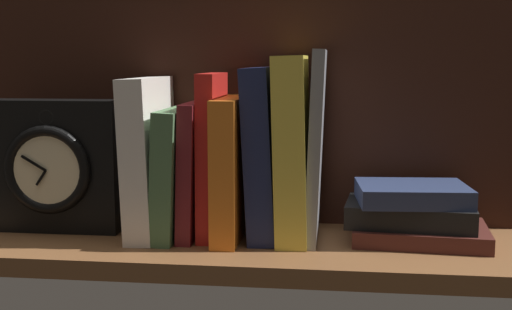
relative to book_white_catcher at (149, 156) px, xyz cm
name	(u,v)px	position (x,y,z in cm)	size (l,w,h in cm)	color
ground_plane	(229,248)	(11.71, -2.33, -12.26)	(82.70, 23.76, 2.50)	brown
back_panel	(240,90)	(11.71, 8.95, 8.92)	(82.70, 1.20, 39.86)	black
book_white_catcher	(149,156)	(0.00, 0.00, 0.00)	(3.74, 16.13, 22.03)	silver
book_green_romantic	(175,172)	(3.66, 0.00, -2.15)	(2.97, 15.91, 17.74)	#476B44
book_maroon_dawkins	(195,169)	(6.48, 0.00, -1.67)	(2.07, 13.80, 18.69)	maroon
book_red_requiem	(212,155)	(9.00, 0.00, 0.32)	(2.36, 12.02, 22.66)	red
book_orange_pandolfini	(235,167)	(12.15, 0.00, -1.33)	(3.35, 16.70, 19.36)	orange
book_navy_bierce	(262,153)	(15.95, 0.00, 0.72)	(3.64, 12.71, 23.46)	#192147
book_yellow_seinlanguage	(292,148)	(20.16, 0.00, 1.49)	(4.17, 14.25, 25.00)	gold
book_gray_chess	(316,146)	(23.35, 0.00, 1.90)	(1.62, 13.26, 25.83)	gray
framed_clock	(55,166)	(-13.81, -0.44, -1.59)	(18.88, 6.18, 18.88)	black
book_stack_side	(414,214)	(36.74, 0.20, -7.36)	(19.67, 13.49, 7.83)	#471E19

